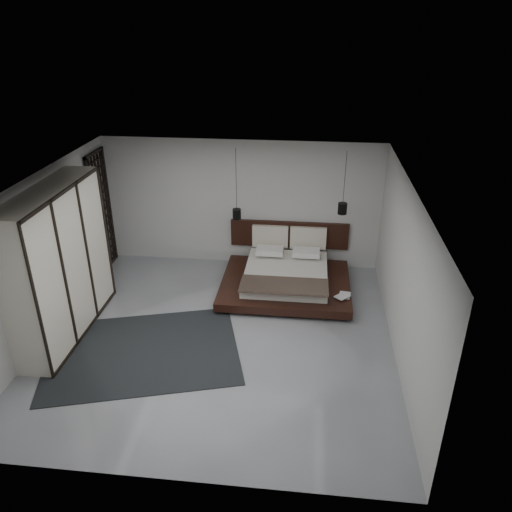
# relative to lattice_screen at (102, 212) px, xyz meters

# --- Properties ---
(floor) EXTENTS (6.00, 6.00, 0.00)m
(floor) POSITION_rel_lattice_screen_xyz_m (2.95, -2.45, -1.30)
(floor) COLOR #95979D
(floor) RESTS_ON ground
(ceiling) EXTENTS (6.00, 6.00, 0.00)m
(ceiling) POSITION_rel_lattice_screen_xyz_m (2.95, -2.45, 1.50)
(ceiling) COLOR white
(ceiling) RESTS_ON wall_back
(wall_back) EXTENTS (6.00, 0.00, 6.00)m
(wall_back) POSITION_rel_lattice_screen_xyz_m (2.95, 0.55, 0.10)
(wall_back) COLOR #BABAB8
(wall_back) RESTS_ON floor
(wall_front) EXTENTS (6.00, 0.00, 6.00)m
(wall_front) POSITION_rel_lattice_screen_xyz_m (2.95, -5.45, 0.10)
(wall_front) COLOR #BABAB8
(wall_front) RESTS_ON floor
(wall_left) EXTENTS (0.00, 6.00, 6.00)m
(wall_left) POSITION_rel_lattice_screen_xyz_m (-0.05, -2.45, 0.10)
(wall_left) COLOR #BABAB8
(wall_left) RESTS_ON floor
(wall_right) EXTENTS (0.00, 6.00, 6.00)m
(wall_right) POSITION_rel_lattice_screen_xyz_m (5.95, -2.45, 0.10)
(wall_right) COLOR #BABAB8
(wall_right) RESTS_ON floor
(lattice_screen) EXTENTS (0.05, 0.90, 2.60)m
(lattice_screen) POSITION_rel_lattice_screen_xyz_m (0.00, 0.00, 0.00)
(lattice_screen) COLOR black
(lattice_screen) RESTS_ON floor
(bed) EXTENTS (2.59, 2.31, 1.04)m
(bed) POSITION_rel_lattice_screen_xyz_m (4.01, -0.53, -1.02)
(bed) COLOR black
(bed) RESTS_ON floor
(book_lower) EXTENTS (0.25, 0.31, 0.03)m
(book_lower) POSITION_rel_lattice_screen_xyz_m (5.07, -1.16, -1.05)
(book_lower) COLOR #99724C
(book_lower) RESTS_ON bed
(book_upper) EXTENTS (0.34, 0.34, 0.02)m
(book_upper) POSITION_rel_lattice_screen_xyz_m (5.05, -1.19, -1.02)
(book_upper) COLOR #99724C
(book_upper) RESTS_ON book_lower
(pendant_left) EXTENTS (0.17, 0.17, 1.47)m
(pendant_left) POSITION_rel_lattice_screen_xyz_m (2.95, -0.15, 0.14)
(pendant_left) COLOR black
(pendant_left) RESTS_ON ceiling
(pendant_right) EXTENTS (0.18, 0.18, 1.27)m
(pendant_right) POSITION_rel_lattice_screen_xyz_m (5.07, -0.15, 0.35)
(pendant_right) COLOR black
(pendant_right) RESTS_ON ceiling
(wardrobe) EXTENTS (0.63, 2.70, 2.65)m
(wardrobe) POSITION_rel_lattice_screen_xyz_m (0.25, -2.50, 0.02)
(wardrobe) COLOR silver
(wardrobe) RESTS_ON floor
(rug) EXTENTS (3.64, 3.03, 0.01)m
(rug) POSITION_rel_lattice_screen_xyz_m (1.75, -3.00, -1.29)
(rug) COLOR black
(rug) RESTS_ON floor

